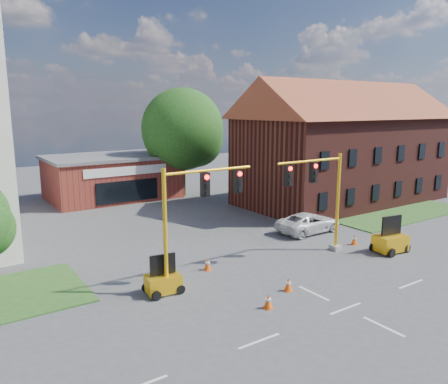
# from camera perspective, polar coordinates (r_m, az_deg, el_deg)

# --- Properties ---
(ground) EXTENTS (120.00, 120.00, 0.00)m
(ground) POSITION_cam_1_polar(r_m,az_deg,el_deg) (21.21, 15.61, -14.45)
(ground) COLOR #444447
(ground) RESTS_ON ground
(grass_verge_ne) EXTENTS (14.00, 4.00, 0.08)m
(grass_verge_ne) POSITION_cam_1_polar(r_m,az_deg,el_deg) (40.11, 22.62, -2.74)
(grass_verge_ne) COLOR #2A4B1C
(grass_verge_ne) RESTS_ON ground
(lane_markings) EXTENTS (60.00, 36.00, 0.01)m
(lane_markings) POSITION_cam_1_polar(r_m,az_deg,el_deg) (19.64, 22.56, -17.06)
(lane_markings) COLOR silver
(lane_markings) RESTS_ON ground
(brick_shop) EXTENTS (12.40, 8.40, 4.30)m
(brick_shop) POSITION_cam_1_polar(r_m,az_deg,el_deg) (45.21, -14.42, 1.98)
(brick_shop) COLOR maroon
(brick_shop) RESTS_ON ground
(townhouse_row) EXTENTS (21.00, 11.00, 11.50)m
(townhouse_row) POSITION_cam_1_polar(r_m,az_deg,el_deg) (43.40, 15.45, 6.58)
(townhouse_row) COLOR #491B16
(townhouse_row) RESTS_ON ground
(tree_large) EXTENTS (8.72, 8.30, 10.96)m
(tree_large) POSITION_cam_1_polar(r_m,az_deg,el_deg) (44.96, -5.01, 7.82)
(tree_large) COLOR #372314
(tree_large) RESTS_ON ground
(signal_mast_west) EXTENTS (5.30, 0.60, 6.20)m
(signal_mast_west) POSITION_cam_1_polar(r_m,az_deg,el_deg) (21.59, -3.83, -2.56)
(signal_mast_west) COLOR gray
(signal_mast_west) RESTS_ON ground
(signal_mast_east) EXTENTS (5.30, 0.60, 6.20)m
(signal_mast_east) POSITION_cam_1_polar(r_m,az_deg,el_deg) (26.93, 12.39, -0.07)
(signal_mast_east) COLOR gray
(signal_mast_east) RESTS_ON ground
(trailer_west) EXTENTS (1.77, 1.29, 1.89)m
(trailer_west) POSITION_cam_1_polar(r_m,az_deg,el_deg) (21.99, -7.95, -11.51)
(trailer_west) COLOR yellow
(trailer_west) RESTS_ON ground
(trailer_east) EXTENTS (2.14, 1.59, 2.24)m
(trailer_east) POSITION_cam_1_polar(r_m,az_deg,el_deg) (29.51, 20.90, -6.03)
(trailer_east) COLOR yellow
(trailer_east) RESTS_ON ground
(cone_a) EXTENTS (0.40, 0.40, 0.70)m
(cone_a) POSITION_cam_1_polar(r_m,az_deg,el_deg) (20.46, 5.78, -14.02)
(cone_a) COLOR #FF5A0D
(cone_a) RESTS_ON ground
(cone_b) EXTENTS (0.40, 0.40, 0.70)m
(cone_b) POSITION_cam_1_polar(r_m,az_deg,el_deg) (24.78, -2.16, -9.40)
(cone_b) COLOR #FF5A0D
(cone_b) RESTS_ON ground
(cone_c) EXTENTS (0.40, 0.40, 0.70)m
(cone_c) POSITION_cam_1_polar(r_m,az_deg,el_deg) (22.34, 8.39, -11.85)
(cone_c) COLOR #FF5A0D
(cone_c) RESTS_ON ground
(cone_d) EXTENTS (0.40, 0.40, 0.70)m
(cone_d) POSITION_cam_1_polar(r_m,az_deg,el_deg) (30.37, 16.65, -6.00)
(cone_d) COLOR #FF5A0D
(cone_d) RESTS_ON ground
(pickup_white) EXTENTS (5.16, 2.49, 1.42)m
(pickup_white) POSITION_cam_1_polar(r_m,az_deg,el_deg) (32.48, 11.01, -3.95)
(pickup_white) COLOR white
(pickup_white) RESTS_ON ground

